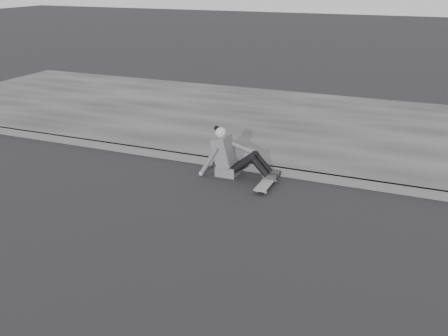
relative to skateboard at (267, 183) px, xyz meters
The scene contains 5 objects.
ground 2.62m from the skateboard, 48.87° to the right, with size 80.00×80.00×0.00m, color black.
curb 1.83m from the skateboard, 19.49° to the left, with size 24.00×0.16×0.12m, color #4A4A4A.
sidewalk 4.02m from the skateboard, 64.63° to the left, with size 24.00×6.00×0.12m, color #3C3C3C.
skateboard is the anchor object (origin of this frame).
seated_woman 0.83m from the skateboard, 161.47° to the left, with size 1.38×0.46×0.88m.
Camera 1 is at (0.54, -5.36, 3.34)m, focal length 40.00 mm.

